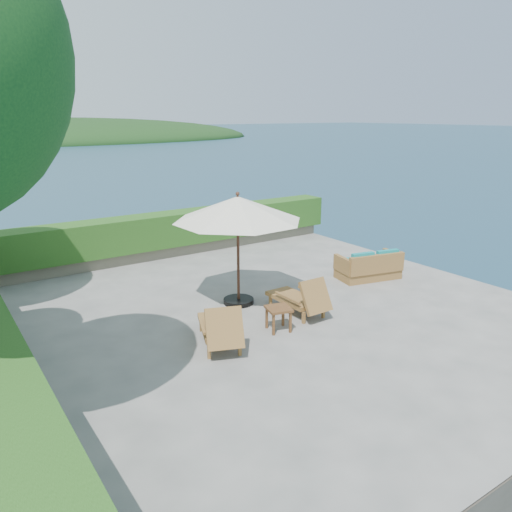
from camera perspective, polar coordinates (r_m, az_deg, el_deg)
ground at (r=11.29m, az=1.04°, el=-6.53°), size 12.00×12.00×0.00m
foundation at (r=11.98m, az=1.00°, el=-13.40°), size 12.00×12.00×3.00m
ocean at (r=12.75m, az=0.97°, el=-19.09°), size 600.00×600.00×0.00m
offshore_island at (r=151.89m, az=-23.04°, el=12.00°), size 126.00×57.60×12.60m
planter_wall_far at (r=15.89m, az=-10.72°, el=0.58°), size 12.00×0.60×0.36m
hedge_far at (r=15.73m, az=-10.85°, el=2.93°), size 12.40×0.90×1.00m
patio_umbrella at (r=11.24m, az=-2.10°, el=5.29°), size 3.77×3.77×2.65m
lounge_left at (r=9.64m, az=-4.09°, el=-8.09°), size 1.24×1.78×0.95m
lounge_right at (r=11.15m, az=5.11°, el=-4.78°), size 0.74×1.61×0.93m
side_table at (r=10.29m, az=2.59°, el=-6.36°), size 0.58×0.58×0.51m
wicker_loveseat at (r=13.82m, az=12.82°, el=-1.27°), size 1.83×1.21×0.83m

